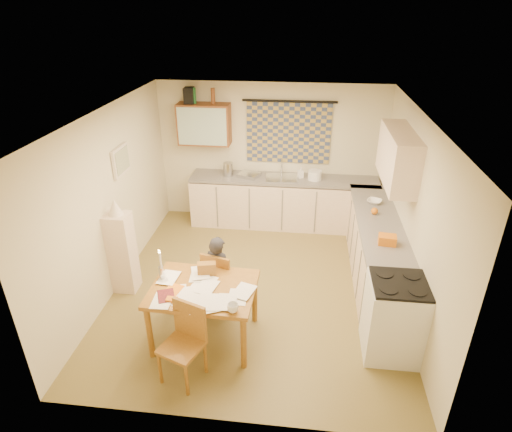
# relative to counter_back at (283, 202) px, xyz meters

# --- Properties ---
(floor) EXTENTS (4.00, 4.50, 0.02)m
(floor) POSITION_rel_counter_back_xyz_m (-0.26, -1.95, -0.46)
(floor) COLOR brown
(floor) RESTS_ON ground
(ceiling) EXTENTS (4.00, 4.50, 0.02)m
(ceiling) POSITION_rel_counter_back_xyz_m (-0.26, -1.95, 2.06)
(ceiling) COLOR white
(ceiling) RESTS_ON floor
(wall_back) EXTENTS (4.00, 0.02, 2.50)m
(wall_back) POSITION_rel_counter_back_xyz_m (-0.26, 0.31, 0.80)
(wall_back) COLOR beige
(wall_back) RESTS_ON floor
(wall_front) EXTENTS (4.00, 0.02, 2.50)m
(wall_front) POSITION_rel_counter_back_xyz_m (-0.26, -4.21, 0.80)
(wall_front) COLOR beige
(wall_front) RESTS_ON floor
(wall_left) EXTENTS (0.02, 4.50, 2.50)m
(wall_left) POSITION_rel_counter_back_xyz_m (-2.27, -1.95, 0.80)
(wall_left) COLOR beige
(wall_left) RESTS_ON floor
(wall_right) EXTENTS (0.02, 4.50, 2.50)m
(wall_right) POSITION_rel_counter_back_xyz_m (1.75, -1.95, 0.80)
(wall_right) COLOR beige
(wall_right) RESTS_ON floor
(window_blind) EXTENTS (1.45, 0.03, 1.05)m
(window_blind) POSITION_rel_counter_back_xyz_m (0.04, 0.27, 1.20)
(window_blind) COLOR navy
(window_blind) RESTS_ON wall_back
(curtain_rod) EXTENTS (1.60, 0.04, 0.04)m
(curtain_rod) POSITION_rel_counter_back_xyz_m (0.04, 0.25, 1.75)
(curtain_rod) COLOR black
(curtain_rod) RESTS_ON wall_back
(wall_cabinet) EXTENTS (0.90, 0.34, 0.70)m
(wall_cabinet) POSITION_rel_counter_back_xyz_m (-1.41, 0.13, 1.35)
(wall_cabinet) COLOR #603216
(wall_cabinet) RESTS_ON wall_back
(wall_cabinet_glass) EXTENTS (0.84, 0.02, 0.64)m
(wall_cabinet_glass) POSITION_rel_counter_back_xyz_m (-1.41, -0.04, 1.35)
(wall_cabinet_glass) COLOR #99B2A5
(wall_cabinet_glass) RESTS_ON wall_back
(upper_cabinet_right) EXTENTS (0.34, 1.30, 0.70)m
(upper_cabinet_right) POSITION_rel_counter_back_xyz_m (1.57, -1.40, 1.40)
(upper_cabinet_right) COLOR beige
(upper_cabinet_right) RESTS_ON wall_right
(framed_print) EXTENTS (0.04, 0.50, 0.40)m
(framed_print) POSITION_rel_counter_back_xyz_m (-2.23, -1.55, 1.25)
(framed_print) COLOR beige
(framed_print) RESTS_ON wall_left
(print_canvas) EXTENTS (0.01, 0.42, 0.32)m
(print_canvas) POSITION_rel_counter_back_xyz_m (-2.20, -1.55, 1.25)
(print_canvas) COLOR beige
(print_canvas) RESTS_ON wall_left
(counter_back) EXTENTS (3.30, 0.62, 0.92)m
(counter_back) POSITION_rel_counter_back_xyz_m (0.00, 0.00, 0.00)
(counter_back) COLOR beige
(counter_back) RESTS_ON floor
(counter_right) EXTENTS (0.62, 2.95, 0.92)m
(counter_right) POSITION_rel_counter_back_xyz_m (1.44, -1.62, -0.00)
(counter_right) COLOR beige
(counter_right) RESTS_ON floor
(stove) EXTENTS (0.63, 0.63, 0.98)m
(stove) POSITION_rel_counter_back_xyz_m (1.44, -3.03, 0.03)
(stove) COLOR white
(stove) RESTS_ON floor
(sink) EXTENTS (0.59, 0.50, 0.10)m
(sink) POSITION_rel_counter_back_xyz_m (-0.04, -0.00, 0.43)
(sink) COLOR silver
(sink) RESTS_ON counter_back
(tap) EXTENTS (0.03, 0.03, 0.28)m
(tap) POSITION_rel_counter_back_xyz_m (-0.05, 0.18, 0.61)
(tap) COLOR silver
(tap) RESTS_ON counter_back
(dish_rack) EXTENTS (0.43, 0.41, 0.06)m
(dish_rack) POSITION_rel_counter_back_xyz_m (-0.62, 0.00, 0.50)
(dish_rack) COLOR silver
(dish_rack) RESTS_ON counter_back
(kettle) EXTENTS (0.23, 0.23, 0.24)m
(kettle) POSITION_rel_counter_back_xyz_m (-0.99, 0.00, 0.59)
(kettle) COLOR silver
(kettle) RESTS_ON counter_back
(mixing_bowl) EXTENTS (0.32, 0.32, 0.16)m
(mixing_bowl) POSITION_rel_counter_back_xyz_m (0.53, 0.00, 0.55)
(mixing_bowl) COLOR white
(mixing_bowl) RESTS_ON counter_back
(soap_bottle) EXTENTS (0.16, 0.16, 0.20)m
(soap_bottle) POSITION_rel_counter_back_xyz_m (0.29, 0.05, 0.57)
(soap_bottle) COLOR white
(soap_bottle) RESTS_ON counter_back
(bowl) EXTENTS (0.37, 0.37, 0.05)m
(bowl) POSITION_rel_counter_back_xyz_m (1.44, -0.87, 0.50)
(bowl) COLOR white
(bowl) RESTS_ON counter_right
(orange_bag) EXTENTS (0.24, 0.18, 0.12)m
(orange_bag) POSITION_rel_counter_back_xyz_m (1.44, -2.11, 0.53)
(orange_bag) COLOR orange
(orange_bag) RESTS_ON counter_right
(fruit_orange) EXTENTS (0.10, 0.10, 0.10)m
(fruit_orange) POSITION_rel_counter_back_xyz_m (1.39, -1.26, 0.52)
(fruit_orange) COLOR orange
(fruit_orange) RESTS_ON counter_right
(speaker) EXTENTS (0.17, 0.21, 0.26)m
(speaker) POSITION_rel_counter_back_xyz_m (-1.64, 0.13, 1.83)
(speaker) COLOR black
(speaker) RESTS_ON wall_cabinet
(bottle_green) EXTENTS (0.08, 0.08, 0.26)m
(bottle_green) POSITION_rel_counter_back_xyz_m (-1.56, 0.13, 1.83)
(bottle_green) COLOR #195926
(bottle_green) RESTS_ON wall_cabinet
(bottle_brown) EXTENTS (0.09, 0.09, 0.26)m
(bottle_brown) POSITION_rel_counter_back_xyz_m (-1.23, 0.13, 1.83)
(bottle_brown) COLOR #603216
(bottle_brown) RESTS_ON wall_cabinet
(dining_table) EXTENTS (1.23, 0.96, 0.75)m
(dining_table) POSITION_rel_counter_back_xyz_m (-0.75, -3.07, -0.07)
(dining_table) COLOR brown
(dining_table) RESTS_ON floor
(chair_far) EXTENTS (0.49, 0.49, 0.89)m
(chair_far) POSITION_rel_counter_back_xyz_m (-0.66, -2.46, -0.18)
(chair_far) COLOR brown
(chair_far) RESTS_ON floor
(chair_near) EXTENTS (0.52, 0.52, 0.90)m
(chair_near) POSITION_rel_counter_back_xyz_m (-0.85, -3.70, -0.17)
(chair_near) COLOR brown
(chair_near) RESTS_ON floor
(person) EXTENTS (0.58, 0.53, 1.11)m
(person) POSITION_rel_counter_back_xyz_m (-0.69, -2.52, 0.10)
(person) COLOR black
(person) RESTS_ON floor
(shelf_stand) EXTENTS (0.32, 0.30, 1.18)m
(shelf_stand) POSITION_rel_counter_back_xyz_m (-2.10, -2.21, 0.14)
(shelf_stand) COLOR beige
(shelf_stand) RESTS_ON floor
(lampshade) EXTENTS (0.20, 0.20, 0.22)m
(lampshade) POSITION_rel_counter_back_xyz_m (-2.10, -2.21, 0.84)
(lampshade) COLOR beige
(lampshade) RESTS_ON shelf_stand
(letter_rack) EXTENTS (0.24, 0.14, 0.16)m
(letter_rack) POSITION_rel_counter_back_xyz_m (-0.76, -2.81, 0.38)
(letter_rack) COLOR brown
(letter_rack) RESTS_ON dining_table
(mug) EXTENTS (0.19, 0.19, 0.10)m
(mug) POSITION_rel_counter_back_xyz_m (-0.34, -3.45, 0.35)
(mug) COLOR white
(mug) RESTS_ON dining_table
(magazine) EXTENTS (0.35, 0.37, 0.02)m
(magazine) POSITION_rel_counter_back_xyz_m (-1.21, -3.33, 0.31)
(magazine) COLOR maroon
(magazine) RESTS_ON dining_table
(book) EXTENTS (0.28, 0.32, 0.02)m
(book) POSITION_rel_counter_back_xyz_m (-1.16, -3.16, 0.31)
(book) COLOR orange
(book) RESTS_ON dining_table
(orange_box) EXTENTS (0.12, 0.08, 0.04)m
(orange_box) POSITION_rel_counter_back_xyz_m (-1.04, -3.36, 0.32)
(orange_box) COLOR orange
(orange_box) RESTS_ON dining_table
(eyeglasses) EXTENTS (0.13, 0.05, 0.02)m
(eyeglasses) POSITION_rel_counter_back_xyz_m (-0.64, -3.39, 0.31)
(eyeglasses) COLOR black
(eyeglasses) RESTS_ON dining_table
(candle_holder) EXTENTS (0.07, 0.07, 0.18)m
(candle_holder) POSITION_rel_counter_back_xyz_m (-1.27, -2.97, 0.39)
(candle_holder) COLOR silver
(candle_holder) RESTS_ON dining_table
(candle) EXTENTS (0.03, 0.03, 0.22)m
(candle) POSITION_rel_counter_back_xyz_m (-1.25, -3.01, 0.59)
(candle) COLOR white
(candle) RESTS_ON dining_table
(candle_flame) EXTENTS (0.02, 0.02, 0.02)m
(candle_flame) POSITION_rel_counter_back_xyz_m (-1.26, -2.99, 0.71)
(candle_flame) COLOR #FFCC66
(candle_flame) RESTS_ON dining_table
(papers) EXTENTS (1.19, 0.94, 0.03)m
(papers) POSITION_rel_counter_back_xyz_m (-0.77, -3.17, 0.31)
(papers) COLOR white
(papers) RESTS_ON dining_table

